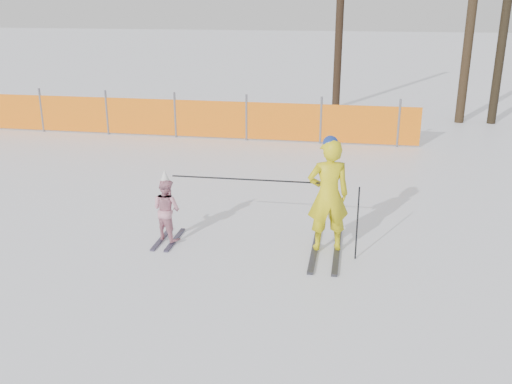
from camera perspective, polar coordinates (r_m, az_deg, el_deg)
ground at (r=8.29m, az=-0.62°, el=-7.66°), size 120.00×120.00×0.00m
adult at (r=8.57m, az=7.23°, el=-0.35°), size 0.72×1.71×1.82m
child at (r=9.11m, az=-8.94°, el=-1.66°), size 0.60×0.91×1.19m
ski_poles at (r=8.54m, az=2.56°, el=-0.17°), size 2.86×0.22×1.13m
safety_fence at (r=16.23m, az=-10.59°, el=7.43°), size 14.59×0.06×1.25m
tree_trunks at (r=19.06m, az=17.39°, el=16.10°), size 5.12×2.04×6.70m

